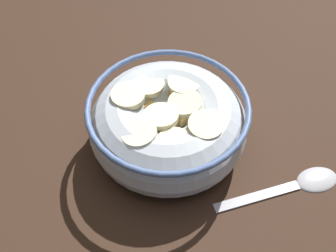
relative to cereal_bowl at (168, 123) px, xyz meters
The scene contains 3 objects.
ground_plane 4.50cm from the cereal_bowl, 156.33° to the left, with size 121.63×121.63×2.00cm, color #332116.
cereal_bowl is the anchor object (origin of this frame).
spoon 14.94cm from the cereal_bowl, 51.65° to the left, with size 2.98×13.42×0.80cm.
Camera 1 is at (26.60, -8.58, 37.92)cm, focal length 46.30 mm.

